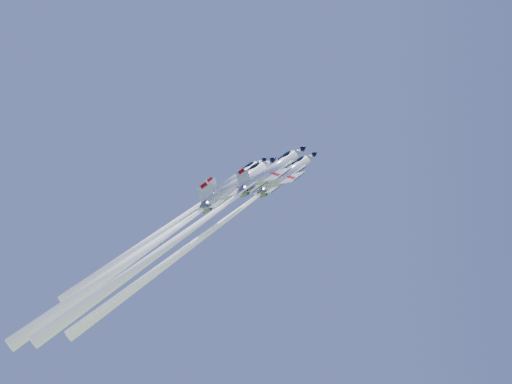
% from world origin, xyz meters
% --- Properties ---
extents(jet_lead, '(29.75, 28.35, 37.42)m').
position_xyz_m(jet_lead, '(-5.51, -3.93, 90.75)').
color(jet_lead, white).
extents(jet_left, '(25.13, 23.69, 31.05)m').
position_xyz_m(jet_left, '(-12.17, -2.14, 92.86)').
color(jet_left, white).
extents(jet_right, '(29.18, 27.70, 36.48)m').
position_xyz_m(jet_right, '(-6.44, -11.94, 89.30)').
color(jet_right, white).
extents(jet_slot, '(28.43, 26.75, 35.03)m').
position_xyz_m(jet_slot, '(-10.99, -11.32, 88.31)').
color(jet_slot, white).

